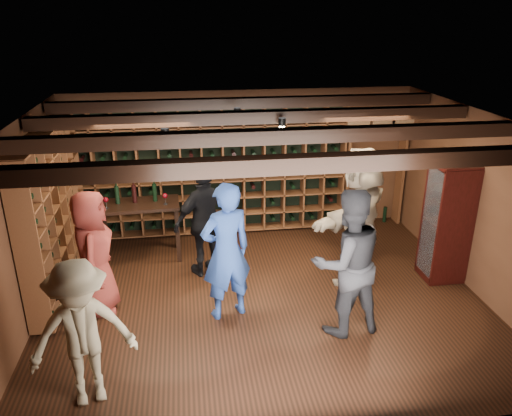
{
  "coord_description": "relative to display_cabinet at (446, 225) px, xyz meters",
  "views": [
    {
      "loc": [
        -0.97,
        -5.94,
        3.76
      ],
      "look_at": [
        -0.07,
        0.2,
        1.28
      ],
      "focal_mm": 35.0,
      "sensor_mm": 36.0,
      "label": 1
    }
  ],
  "objects": [
    {
      "name": "ground",
      "position": [
        -2.71,
        -0.2,
        -0.86
      ],
      "size": [
        6.0,
        6.0,
        0.0
      ],
      "primitive_type": "plane",
      "color": "black",
      "rests_on": "ground"
    },
    {
      "name": "room_shell",
      "position": [
        -2.71,
        -0.15,
        1.56
      ],
      "size": [
        6.0,
        6.0,
        6.0
      ],
      "color": "#532F1C",
      "rests_on": "ground"
    },
    {
      "name": "wine_rack_back",
      "position": [
        -3.24,
        2.13,
        0.29
      ],
      "size": [
        4.65,
        0.3,
        2.2
      ],
      "color": "brown",
      "rests_on": "ground"
    },
    {
      "name": "wine_rack_left",
      "position": [
        -5.54,
        0.62,
        0.29
      ],
      "size": [
        0.3,
        2.65,
        2.2
      ],
      "color": "brown",
      "rests_on": "ground"
    },
    {
      "name": "crate_shelf",
      "position": [
        -0.31,
        2.12,
        0.71
      ],
      "size": [
        1.2,
        0.32,
        2.07
      ],
      "color": "brown",
      "rests_on": "ground"
    },
    {
      "name": "display_cabinet",
      "position": [
        0.0,
        0.0,
        0.0
      ],
      "size": [
        0.55,
        0.5,
        1.75
      ],
      "color": "black",
      "rests_on": "ground"
    },
    {
      "name": "man_blue_shirt",
      "position": [
        -3.24,
        -0.52,
        0.06
      ],
      "size": [
        0.78,
        0.63,
        1.84
      ],
      "primitive_type": "imported",
      "rotation": [
        0.0,
        0.0,
        3.47
      ],
      "color": "navy",
      "rests_on": "ground"
    },
    {
      "name": "man_grey_suit",
      "position": [
        -1.84,
        -1.06,
        0.08
      ],
      "size": [
        1.02,
        0.85,
        1.87
      ],
      "primitive_type": "imported",
      "rotation": [
        0.0,
        0.0,
        3.31
      ],
      "color": "black",
      "rests_on": "ground"
    },
    {
      "name": "guest_red_floral",
      "position": [
        -4.92,
        -0.16,
        -0.01
      ],
      "size": [
        0.56,
        0.84,
        1.68
      ],
      "primitive_type": "imported",
      "rotation": [
        0.0,
        0.0,
        1.6
      ],
      "color": "maroon",
      "rests_on": "ground"
    },
    {
      "name": "guest_woman_black",
      "position": [
        -3.45,
        0.65,
        -0.01
      ],
      "size": [
        1.08,
        0.79,
        1.7
      ],
      "primitive_type": "imported",
      "rotation": [
        0.0,
        0.0,
        3.58
      ],
      "color": "black",
      "rests_on": "ground"
    },
    {
      "name": "guest_khaki",
      "position": [
        -4.79,
        -1.86,
        -0.06
      ],
      "size": [
        1.14,
        0.82,
        1.59
      ],
      "primitive_type": "imported",
      "rotation": [
        0.0,
        0.0,
        0.24
      ],
      "color": "gray",
      "rests_on": "ground"
    },
    {
      "name": "guest_beige",
      "position": [
        -1.27,
        0.14,
        0.16
      ],
      "size": [
        1.73,
        1.76,
        2.02
      ],
      "primitive_type": "imported",
      "rotation": [
        0.0,
        0.0,
        3.94
      ],
      "color": "tan",
      "rests_on": "ground"
    },
    {
      "name": "tasting_table",
      "position": [
        -4.46,
        1.29,
        -0.03
      ],
      "size": [
        1.27,
        0.68,
        1.22
      ],
      "rotation": [
        0.0,
        0.0,
        0.04
      ],
      "color": "black",
      "rests_on": "ground"
    }
  ]
}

